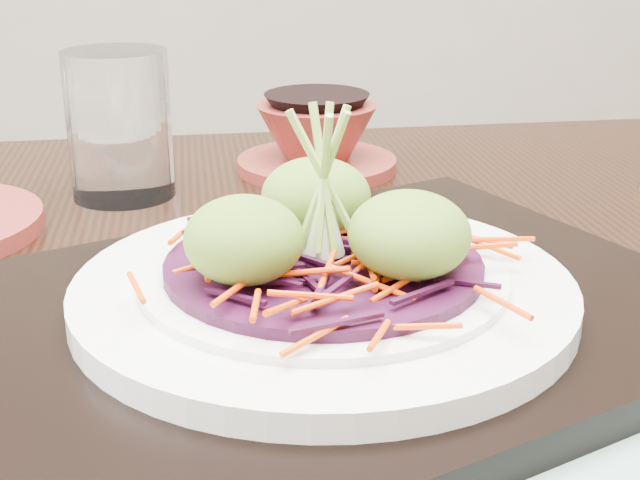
{
  "coord_description": "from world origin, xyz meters",
  "views": [
    {
      "loc": [
        -0.1,
        -0.49,
        1.02
      ],
      "look_at": [
        -0.06,
        -0.05,
        0.85
      ],
      "focal_mm": 50.0,
      "sensor_mm": 36.0,
      "label": 1
    }
  ],
  "objects": [
    {
      "name": "dining_table",
      "position": [
        -0.06,
        -0.04,
        0.7
      ],
      "size": [
        1.33,
        0.93,
        0.8
      ],
      "rotation": [
        0.0,
        0.0,
        0.06
      ],
      "color": "black",
      "rests_on": "ground"
    },
    {
      "name": "placemat",
      "position": [
        -0.06,
        -0.07,
        0.8
      ],
      "size": [
        0.56,
        0.52,
        0.0
      ],
      "primitive_type": "cube",
      "rotation": [
        0.0,
        0.0,
        0.44
      ],
      "color": "#7FA49C",
      "rests_on": "dining_table"
    },
    {
      "name": "serving_tray",
      "position": [
        -0.06,
        -0.07,
        0.81
      ],
      "size": [
        0.48,
        0.44,
        0.02
      ],
      "primitive_type": "cube",
      "rotation": [
        0.0,
        0.0,
        0.44
      ],
      "color": "black",
      "rests_on": "placemat"
    },
    {
      "name": "white_plate",
      "position": [
        -0.06,
        -0.07,
        0.83
      ],
      "size": [
        0.26,
        0.26,
        0.02
      ],
      "color": "white",
      "rests_on": "serving_tray"
    },
    {
      "name": "cabbage_bed",
      "position": [
        -0.06,
        -0.07,
        0.85
      ],
      "size": [
        0.16,
        0.16,
        0.01
      ],
      "primitive_type": "cylinder",
      "color": "#350A24",
      "rests_on": "white_plate"
    },
    {
      "name": "carrot_julienne",
      "position": [
        -0.06,
        -0.07,
        0.85
      ],
      "size": [
        0.2,
        0.2,
        0.01
      ],
      "primitive_type": null,
      "color": "#E53E04",
      "rests_on": "cabbage_bed"
    },
    {
      "name": "guacamole_scoops",
      "position": [
        -0.06,
        -0.07,
        0.87
      ],
      "size": [
        0.14,
        0.12,
        0.04
      ],
      "color": "olive",
      "rests_on": "cabbage_bed"
    },
    {
      "name": "scallion_garnish",
      "position": [
        -0.06,
        -0.07,
        0.89
      ],
      "size": [
        0.06,
        0.06,
        0.09
      ],
      "primitive_type": null,
      "color": "#89B548",
      "rests_on": "cabbage_bed"
    },
    {
      "name": "water_glass",
      "position": [
        -0.2,
        0.19,
        0.86
      ],
      "size": [
        0.1,
        0.1,
        0.11
      ],
      "primitive_type": "cylinder",
      "rotation": [
        0.0,
        0.0,
        0.37
      ],
      "color": "white",
      "rests_on": "dining_table"
    },
    {
      "name": "terracotta_bowl_set",
      "position": [
        -0.04,
        0.25,
        0.83
      ],
      "size": [
        0.15,
        0.15,
        0.06
      ],
      "rotation": [
        0.0,
        0.0,
        -0.14
      ],
      "color": "maroon",
      "rests_on": "dining_table"
    }
  ]
}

